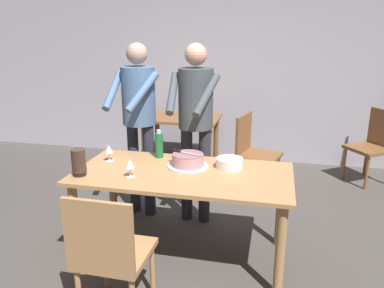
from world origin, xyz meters
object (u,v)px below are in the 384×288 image
at_px(main_dining_table, 183,185).
at_px(cake_on_platter, 188,161).
at_px(wine_glass_near, 130,164).
at_px(wine_glass_far, 109,149).
at_px(water_bottle, 159,145).
at_px(chair_near_side, 110,252).
at_px(background_table, 181,129).
at_px(background_chair_1, 253,150).
at_px(cake_knife, 181,152).
at_px(background_chair_0, 374,143).
at_px(plate_stack, 230,163).
at_px(hurricane_lamp, 79,162).
at_px(person_standing_beside, 139,111).
at_px(person_cutting_cake, 195,115).

bearing_deg(main_dining_table, cake_on_platter, 85.52).
height_order(wine_glass_near, wine_glass_far, same).
relative_size(cake_on_platter, water_bottle, 1.36).
bearing_deg(chair_near_side, water_bottle, 90.86).
bearing_deg(background_table, main_dining_table, -75.20).
height_order(chair_near_side, background_chair_1, same).
distance_m(cake_knife, background_chair_0, 2.79).
xyz_separation_m(plate_stack, background_chair_1, (0.11, 1.34, -0.30)).
bearing_deg(wine_glass_near, background_chair_0, 45.57).
distance_m(hurricane_lamp, background_chair_0, 3.57).
xyz_separation_m(main_dining_table, person_standing_beside, (-0.60, 0.66, 0.43)).
bearing_deg(main_dining_table, wine_glass_far, 170.30).
height_order(plate_stack, wine_glass_far, wine_glass_far).
bearing_deg(cake_knife, person_cutting_cake, 87.65).
relative_size(cake_knife, water_bottle, 1.05).
distance_m(plate_stack, wine_glass_far, 1.03).
bearing_deg(cake_knife, wine_glass_near, -132.31).
bearing_deg(person_standing_beside, cake_on_platter, -40.93).
relative_size(cake_knife, person_cutting_cake, 0.15).
height_order(plate_stack, background_chair_0, background_chair_0).
bearing_deg(hurricane_lamp, background_chair_0, 41.68).
distance_m(main_dining_table, plate_stack, 0.42).
bearing_deg(chair_near_side, plate_stack, 57.58).
bearing_deg(cake_on_platter, wine_glass_near, -139.98).
distance_m(water_bottle, person_standing_beside, 0.52).
bearing_deg(background_chair_1, main_dining_table, -106.88).
bearing_deg(background_chair_1, water_bottle, -121.74).
height_order(cake_knife, hurricane_lamp, hurricane_lamp).
xyz_separation_m(person_cutting_cake, background_chair_0, (1.93, 1.49, -0.58)).
relative_size(plate_stack, person_cutting_cake, 0.13).
bearing_deg(background_chair_1, cake_knife, -110.78).
xyz_separation_m(cake_knife, background_chair_1, (0.52, 1.37, -0.37)).
distance_m(water_bottle, background_chair_0, 2.86).
distance_m(wine_glass_far, water_bottle, 0.43).
height_order(plate_stack, person_cutting_cake, person_cutting_cake).
bearing_deg(person_cutting_cake, hurricane_lamp, -129.49).
bearing_deg(cake_on_platter, person_standing_beside, 139.07).
height_order(cake_on_platter, person_standing_beside, person_standing_beside).
xyz_separation_m(plate_stack, wine_glass_near, (-0.71, -0.37, 0.06)).
relative_size(wine_glass_near, background_chair_1, 0.16).
height_order(cake_knife, wine_glass_near, wine_glass_near).
height_order(hurricane_lamp, person_standing_beside, person_standing_beside).
bearing_deg(background_chair_1, chair_near_side, -107.61).
bearing_deg(cake_knife, background_table, 104.28).
bearing_deg(main_dining_table, chair_near_side, -108.99).
distance_m(main_dining_table, wine_glass_far, 0.72).
height_order(plate_stack, chair_near_side, chair_near_side).
bearing_deg(cake_knife, main_dining_table, -69.24).
distance_m(water_bottle, background_table, 1.71).
distance_m(main_dining_table, wine_glass_near, 0.46).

